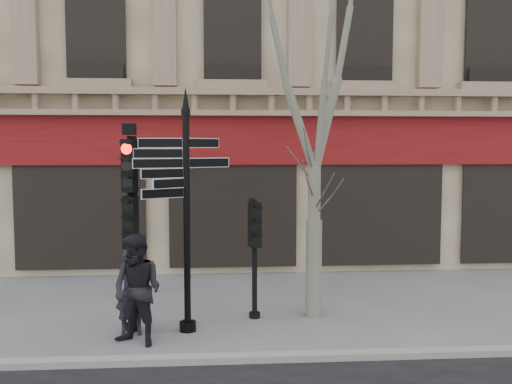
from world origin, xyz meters
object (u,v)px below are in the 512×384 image
fingerpost (186,169)px  pedestrian_b (137,290)px  plane_tree (316,49)px  traffic_signal_secondary (255,237)px  traffic_signal_main (131,201)px  pedestrian_a (132,292)px

fingerpost → pedestrian_b: size_ratio=2.33×
fingerpost → plane_tree: size_ratio=0.59×
traffic_signal_secondary → plane_tree: plane_tree is taller
plane_tree → pedestrian_b: 5.67m
fingerpost → pedestrian_b: 2.32m
fingerpost → traffic_signal_main: (-1.03, 0.11, -0.60)m
traffic_signal_main → fingerpost: bearing=4.8°
traffic_signal_secondary → fingerpost: bearing=-164.0°
traffic_signal_secondary → plane_tree: bearing=-11.5°
traffic_signal_main → traffic_signal_secondary: size_ratio=1.65×
fingerpost → plane_tree: plane_tree is taller
traffic_signal_main → pedestrian_a: bearing=-73.3°
pedestrian_a → traffic_signal_secondary: bearing=9.9°
pedestrian_b → pedestrian_a: bearing=138.1°
pedestrian_b → plane_tree: bearing=53.6°
plane_tree → pedestrian_a: (-3.50, -0.89, -4.54)m
traffic_signal_secondary → pedestrian_a: bearing=-172.6°
pedestrian_b → traffic_signal_main: bearing=134.5°
plane_tree → fingerpost: bearing=-163.2°
fingerpost → plane_tree: bearing=-2.8°
fingerpost → pedestrian_b: bearing=-159.5°
plane_tree → pedestrian_b: bearing=-156.5°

